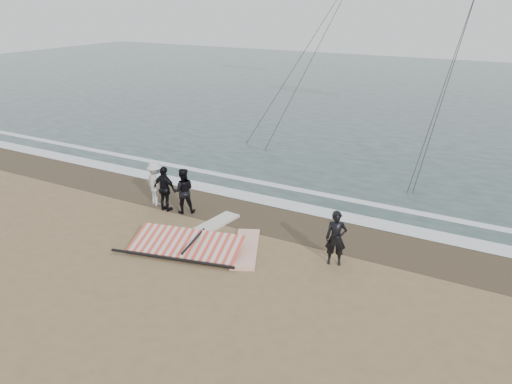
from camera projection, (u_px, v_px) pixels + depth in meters
ground at (202, 273)px, 14.91m from camera, size 120.00×120.00×0.00m
sea at (429, 95)px, 41.72m from camera, size 120.00×54.00×0.02m
wet_sand at (271, 218)px, 18.57m from camera, size 120.00×2.80×0.01m
foam_near at (288, 205)px, 19.70m from camera, size 120.00×0.90×0.01m
foam_far at (305, 191)px, 21.08m from camera, size 120.00×0.45×0.01m
man_main at (336, 238)px, 15.11m from camera, size 0.74×0.60×1.75m
board_white at (246, 248)px, 16.23m from camera, size 1.83×2.75×0.11m
board_cream at (212, 225)px, 17.88m from camera, size 0.91×2.49×0.10m
trio_cluster at (167, 187)px, 19.11m from camera, size 2.60×1.15×1.78m
sail_rig at (187, 244)px, 16.24m from camera, size 4.07×2.46×0.49m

